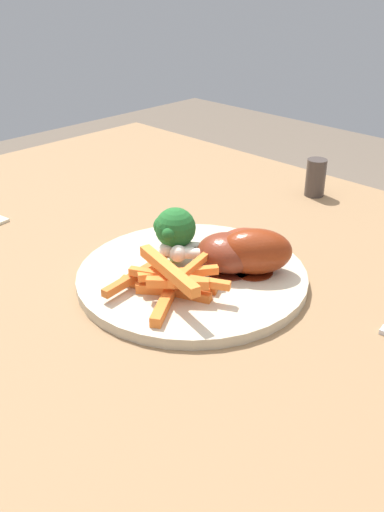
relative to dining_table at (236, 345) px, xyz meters
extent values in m
cube|color=#8E6B47|center=(0.00, 0.00, 0.09)|extent=(1.21, 0.72, 0.03)
cylinder|color=brown|center=(-0.54, 0.30, -0.27)|extent=(0.06, 0.06, 0.69)
cylinder|color=beige|center=(-0.03, -0.05, 0.11)|extent=(0.26, 0.26, 0.01)
cylinder|color=#91A953|center=(-0.06, -0.05, 0.13)|extent=(0.01, 0.01, 0.02)
sphere|color=#226528|center=(-0.06, -0.05, 0.16)|extent=(0.05, 0.05, 0.05)
sphere|color=#226528|center=(-0.05, -0.06, 0.16)|extent=(0.02, 0.02, 0.02)
sphere|color=#226528|center=(-0.08, -0.04, 0.15)|extent=(0.02, 0.02, 0.02)
sphere|color=#226528|center=(-0.07, -0.06, 0.16)|extent=(0.02, 0.02, 0.02)
sphere|color=#226528|center=(-0.06, -0.06, 0.16)|extent=(0.02, 0.02, 0.02)
cube|color=orange|center=(-0.01, -0.10, 0.12)|extent=(0.07, 0.06, 0.01)
cube|color=orange|center=(0.00, -0.11, 0.15)|extent=(0.10, 0.04, 0.01)
cube|color=orange|center=(-0.01, -0.09, 0.14)|extent=(0.05, 0.08, 0.01)
cube|color=orange|center=(0.00, -0.11, 0.12)|extent=(0.06, 0.09, 0.01)
cube|color=orange|center=(0.00, -0.10, 0.14)|extent=(0.10, 0.06, 0.01)
cube|color=orange|center=(0.01, -0.11, 0.14)|extent=(0.05, 0.05, 0.01)
cube|color=orange|center=(0.00, -0.08, 0.14)|extent=(0.03, 0.08, 0.01)
cube|color=orange|center=(-0.05, -0.12, 0.13)|extent=(0.02, 0.10, 0.01)
cube|color=orange|center=(-0.01, -0.10, 0.12)|extent=(0.10, 0.05, 0.01)
cube|color=orange|center=(-0.01, -0.08, 0.12)|extent=(0.07, 0.04, 0.01)
cylinder|color=#531B10|center=(0.00, -0.02, 0.12)|extent=(0.05, 0.05, 0.00)
ellipsoid|color=maroon|center=(0.00, -0.02, 0.14)|extent=(0.09, 0.09, 0.04)
cylinder|color=beige|center=(-0.04, -0.05, 0.14)|extent=(0.03, 0.03, 0.01)
sphere|color=silver|center=(-0.06, -0.06, 0.14)|extent=(0.02, 0.02, 0.02)
cylinder|color=maroon|center=(0.01, 0.00, 0.12)|extent=(0.05, 0.05, 0.00)
ellipsoid|color=maroon|center=(0.01, 0.00, 0.14)|extent=(0.09, 0.08, 0.04)
cylinder|color=beige|center=(-0.04, -0.03, 0.14)|extent=(0.04, 0.03, 0.01)
sphere|color=silver|center=(-0.05, -0.04, 0.14)|extent=(0.02, 0.02, 0.02)
cylinder|color=#5C1A0A|center=(0.02, -0.01, 0.12)|extent=(0.04, 0.04, 0.00)
ellipsoid|color=maroon|center=(0.02, -0.01, 0.14)|extent=(0.09, 0.09, 0.05)
cylinder|color=beige|center=(-0.02, -0.05, 0.14)|extent=(0.04, 0.04, 0.01)
sphere|color=silver|center=(-0.04, -0.06, 0.14)|extent=(0.02, 0.02, 0.02)
cylinder|color=#423833|center=(-0.08, 0.27, 0.13)|extent=(0.03, 0.03, 0.06)
camera|label=1|loc=(0.36, -0.45, 0.43)|focal=39.70mm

